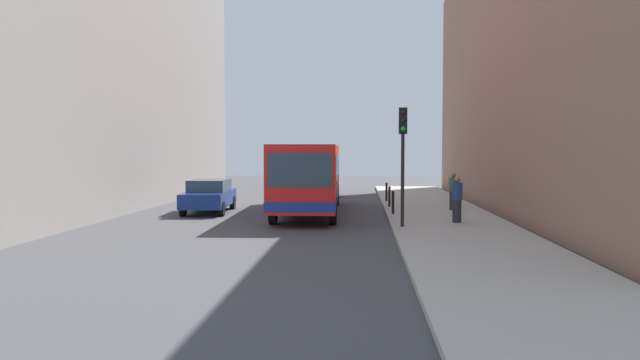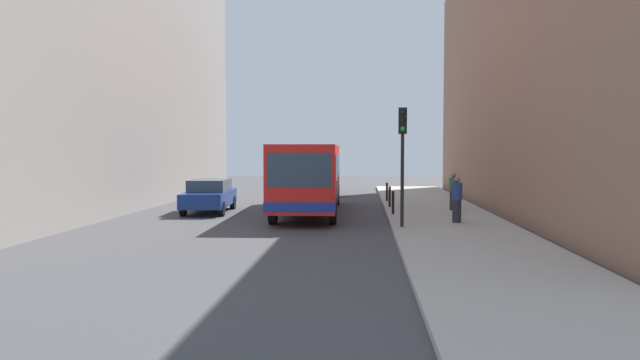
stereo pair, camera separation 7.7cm
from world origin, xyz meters
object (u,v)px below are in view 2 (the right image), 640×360
at_px(car_behind_bus, 324,182).
at_px(car_beside_bus, 209,195).
at_px(bus, 310,174).
at_px(pedestrian_mid_sidewalk, 453,192).
at_px(bollard_far, 387,192).
at_px(pedestrian_near_signal, 457,200).
at_px(bollard_mid, 390,197).
at_px(bollard_near, 393,202).
at_px(traffic_light, 403,144).

bearing_deg(car_behind_bus, car_beside_bus, 64.05).
relative_size(bus, car_beside_bus, 2.46).
relative_size(bus, pedestrian_mid_sidewalk, 6.71).
relative_size(bollard_far, pedestrian_near_signal, 0.56).
bearing_deg(bollard_mid, pedestrian_mid_sidewalk, -26.02).
height_order(bollard_mid, pedestrian_mid_sidewalk, pedestrian_mid_sidewalk).
distance_m(bollard_near, bollard_far, 6.14).
distance_m(car_beside_bus, bollard_near, 8.25).
relative_size(traffic_light, pedestrian_near_signal, 2.44).
relative_size(bollard_far, pedestrian_mid_sidewalk, 0.57).
height_order(bus, pedestrian_mid_sidewalk, bus).
relative_size(car_behind_bus, bollard_mid, 4.73).
bearing_deg(car_beside_bus, bollard_mid, -172.27).
bearing_deg(pedestrian_mid_sidewalk, car_behind_bus, 172.64).
bearing_deg(bus, car_behind_bus, -91.15).
relative_size(car_beside_bus, pedestrian_near_signal, 2.68).
relative_size(bollard_near, bollard_far, 1.00).
bearing_deg(traffic_light, bus, 123.76).
bearing_deg(bollard_mid, bollard_far, 90.00).
relative_size(bollard_near, pedestrian_near_signal, 0.56).
bearing_deg(traffic_light, car_behind_bus, 103.28).
bearing_deg(bollard_far, bollard_mid, -90.00).
distance_m(traffic_light, pedestrian_near_signal, 3.18).
bearing_deg(car_beside_bus, bollard_near, 166.34).
bearing_deg(traffic_light, bollard_mid, 90.81).
bearing_deg(traffic_light, car_beside_bus, 146.54).
height_order(traffic_light, bollard_mid, traffic_light).
distance_m(bollard_far, pedestrian_mid_sidewalk, 5.20).
bearing_deg(car_beside_bus, bus, 177.73).
height_order(car_behind_bus, bollard_near, car_behind_bus).
height_order(car_beside_bus, bollard_far, car_beside_bus).
bearing_deg(bollard_far, bus, -128.13).
bearing_deg(traffic_light, pedestrian_mid_sidewalk, 65.44).
bearing_deg(pedestrian_near_signal, car_beside_bus, -32.81).
xyz_separation_m(car_beside_bus, car_behind_bus, (4.44, 10.60, 0.00)).
distance_m(car_beside_bus, pedestrian_mid_sidewalk, 10.87).
bearing_deg(pedestrian_mid_sidewalk, bollard_near, -96.99).
bearing_deg(bollard_mid, pedestrian_near_signal, -69.43).
relative_size(traffic_light, bollard_far, 4.32).
height_order(car_behind_bus, traffic_light, traffic_light).
distance_m(bollard_mid, bollard_far, 3.07).
bearing_deg(car_beside_bus, pedestrian_near_signal, 154.32).
xyz_separation_m(bus, bollard_far, (3.62, 4.61, -1.10)).
bearing_deg(car_behind_bus, pedestrian_mid_sidewalk, 118.79).
distance_m(traffic_light, pedestrian_mid_sidewalk, 6.66).
height_order(car_beside_bus, car_behind_bus, same).
bearing_deg(car_behind_bus, bus, 87.15).
distance_m(car_behind_bus, pedestrian_mid_sidewalk, 12.12).
bearing_deg(bollard_far, pedestrian_near_signal, -76.22).
bearing_deg(bus, traffic_light, 122.25).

